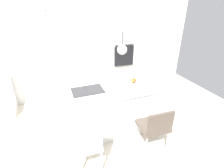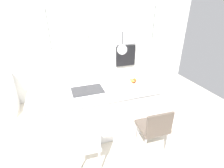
% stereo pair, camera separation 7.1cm
% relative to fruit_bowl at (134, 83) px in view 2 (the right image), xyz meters
% --- Properties ---
extents(floor, '(6.60, 6.60, 0.00)m').
position_rel_fruit_bowl_xyz_m(floor, '(-0.51, 0.07, -0.99)').
color(floor, beige).
rests_on(floor, ground).
extents(back_wall, '(6.00, 0.10, 2.60)m').
position_rel_fruit_bowl_xyz_m(back_wall, '(-0.51, 1.72, 0.31)').
color(back_wall, white).
rests_on(back_wall, ground).
extents(kitchen_island, '(2.76, 0.88, 0.94)m').
position_rel_fruit_bowl_xyz_m(kitchen_island, '(-0.51, 0.07, -0.51)').
color(kitchen_island, white).
rests_on(kitchen_island, ground).
extents(sink_basin, '(0.56, 0.40, 0.02)m').
position_rel_fruit_bowl_xyz_m(sink_basin, '(-0.87, 0.07, -0.05)').
color(sink_basin, '#2D2D30').
rests_on(sink_basin, kitchen_island).
extents(faucet, '(0.02, 0.17, 0.22)m').
position_rel_fruit_bowl_xyz_m(faucet, '(-0.87, 0.29, 0.10)').
color(faucet, silver).
rests_on(faucet, kitchen_island).
extents(fruit_bowl, '(0.27, 0.27, 0.14)m').
position_rel_fruit_bowl_xyz_m(fruit_bowl, '(0.00, 0.00, 0.00)').
color(fruit_bowl, beige).
rests_on(fruit_bowl, kitchen_island).
extents(microwave, '(0.54, 0.08, 0.34)m').
position_rel_fruit_bowl_xyz_m(microwave, '(0.54, 1.65, 0.51)').
color(microwave, '#9E9EA3').
rests_on(microwave, back_wall).
extents(oven, '(0.56, 0.08, 0.56)m').
position_rel_fruit_bowl_xyz_m(oven, '(0.54, 1.65, 0.01)').
color(oven, black).
rests_on(oven, back_wall).
extents(chair_near, '(0.44, 0.46, 0.93)m').
position_rel_fruit_bowl_xyz_m(chair_near, '(-1.10, -0.73, -0.46)').
color(chair_near, silver).
rests_on(chair_near, ground).
extents(chair_middle, '(0.49, 0.46, 0.85)m').
position_rel_fruit_bowl_xyz_m(chair_middle, '(0.06, -0.73, -0.49)').
color(chair_middle, brown).
rests_on(chair_middle, ground).
extents(pendant_light_left, '(0.17, 0.17, 0.77)m').
position_rel_fruit_bowl_xyz_m(pendant_light_left, '(-1.37, 0.07, 0.64)').
color(pendant_light_left, silver).
extents(pendant_light_center_left, '(0.17, 0.17, 0.77)m').
position_rel_fruit_bowl_xyz_m(pendant_light_center_left, '(-0.79, 0.07, 0.64)').
color(pendant_light_center_left, silver).
extents(pendant_light_center_right, '(0.17, 0.17, 0.77)m').
position_rel_fruit_bowl_xyz_m(pendant_light_center_right, '(-0.22, 0.07, 0.64)').
color(pendant_light_center_right, silver).
extents(pendant_light_right, '(0.17, 0.17, 0.77)m').
position_rel_fruit_bowl_xyz_m(pendant_light_right, '(0.35, 0.07, 0.64)').
color(pendant_light_right, silver).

